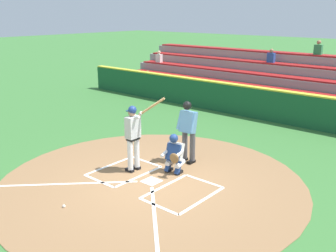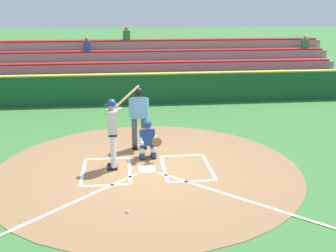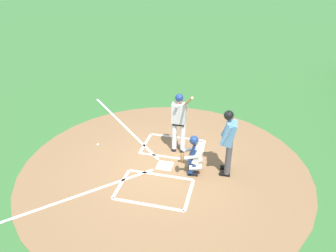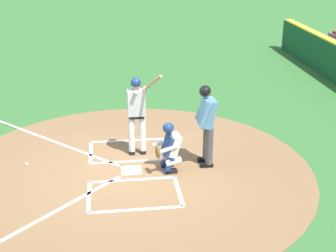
# 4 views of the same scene
# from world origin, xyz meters

# --- Properties ---
(ground_plane) EXTENTS (120.00, 120.00, 0.00)m
(ground_plane) POSITION_xyz_m (0.00, 0.00, 0.00)
(ground_plane) COLOR #387033
(dirt_circle) EXTENTS (8.00, 8.00, 0.01)m
(dirt_circle) POSITION_xyz_m (0.00, 0.00, 0.01)
(dirt_circle) COLOR olive
(dirt_circle) RESTS_ON ground
(home_plate_and_chalk) EXTENTS (7.93, 4.91, 0.01)m
(home_plate_and_chalk) POSITION_xyz_m (0.00, 0.88, 0.01)
(home_plate_and_chalk) COLOR white
(home_plate_and_chalk) RESTS_ON dirt_circle
(batter) EXTENTS (0.92, 0.72, 2.13)m
(batter) POSITION_xyz_m (0.85, -0.22, 1.10)
(batter) COLOR white
(batter) RESTS_ON ground
(catcher) EXTENTS (0.64, 0.62, 1.13)m
(catcher) POSITION_xyz_m (-0.09, -0.83, 0.59)
(catcher) COLOR black
(catcher) RESTS_ON ground
(plate_umpire) EXTENTS (0.59, 0.42, 1.86)m
(plate_umpire) POSITION_xyz_m (0.11, -1.69, 1.08)
(plate_umpire) COLOR #4C4C51
(plate_umpire) RESTS_ON ground
(baseball) EXTENTS (0.07, 0.07, 0.07)m
(baseball) POSITION_xyz_m (0.56, 2.32, 0.04)
(baseball) COLOR white
(baseball) RESTS_ON ground
(backstop_wall) EXTENTS (22.00, 0.36, 1.31)m
(backstop_wall) POSITION_xyz_m (0.00, -7.50, 0.65)
(backstop_wall) COLOR #19512D
(backstop_wall) RESTS_ON ground
(bleacher_stand) EXTENTS (20.00, 4.25, 3.00)m
(bleacher_stand) POSITION_xyz_m (0.00, -10.76, 0.85)
(bleacher_stand) COLOR gray
(bleacher_stand) RESTS_ON ground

